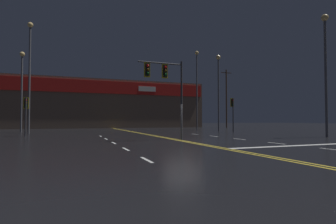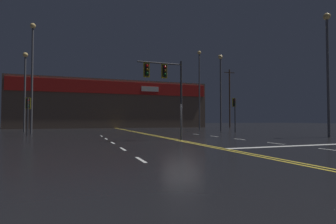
{
  "view_description": "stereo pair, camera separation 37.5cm",
  "coord_description": "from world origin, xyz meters",
  "px_view_note": "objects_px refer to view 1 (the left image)",
  "views": [
    {
      "loc": [
        -7.03,
        -15.96,
        1.37
      ],
      "look_at": [
        0.0,
        2.71,
        2.0
      ],
      "focal_mm": 28.0,
      "sensor_mm": 36.0,
      "label": 1
    },
    {
      "loc": [
        -6.67,
        -16.09,
        1.37
      ],
      "look_at": [
        0.0,
        2.71,
        2.0
      ],
      "focal_mm": 28.0,
      "sensor_mm": 36.0,
      "label": 2
    }
  ],
  "objects_px": {
    "streetlight_near_right": "(22,81)",
    "streetlight_far_right": "(197,81)",
    "streetlight_far_left": "(218,83)",
    "streetlight_far_median": "(326,59)",
    "traffic_signal_median": "(165,79)",
    "traffic_signal_corner_northwest": "(26,108)",
    "traffic_signal_corner_northeast": "(233,107)",
    "streetlight_median_approach": "(30,64)"
  },
  "relations": [
    {
      "from": "streetlight_near_right",
      "to": "streetlight_median_approach",
      "type": "relative_size",
      "value": 0.81
    },
    {
      "from": "streetlight_far_left",
      "to": "streetlight_far_right",
      "type": "distance_m",
      "value": 6.0
    },
    {
      "from": "traffic_signal_median",
      "to": "streetlight_near_right",
      "type": "distance_m",
      "value": 20.71
    },
    {
      "from": "traffic_signal_corner_northwest",
      "to": "streetlight_far_right",
      "type": "relative_size",
      "value": 0.28
    },
    {
      "from": "traffic_signal_median",
      "to": "streetlight_median_approach",
      "type": "bearing_deg",
      "value": 127.4
    },
    {
      "from": "traffic_signal_corner_northeast",
      "to": "streetlight_far_right",
      "type": "bearing_deg",
      "value": 88.27
    },
    {
      "from": "traffic_signal_median",
      "to": "traffic_signal_corner_northwest",
      "type": "distance_m",
      "value": 12.82
    },
    {
      "from": "streetlight_far_right",
      "to": "streetlight_far_median",
      "type": "relative_size",
      "value": 1.16
    },
    {
      "from": "traffic_signal_median",
      "to": "traffic_signal_corner_northeast",
      "type": "height_order",
      "value": "traffic_signal_median"
    },
    {
      "from": "traffic_signal_corner_northeast",
      "to": "streetlight_far_median",
      "type": "bearing_deg",
      "value": -78.14
    },
    {
      "from": "streetlight_far_left",
      "to": "traffic_signal_corner_northwest",
      "type": "bearing_deg",
      "value": -170.03
    },
    {
      "from": "streetlight_median_approach",
      "to": "streetlight_far_right",
      "type": "height_order",
      "value": "streetlight_far_right"
    },
    {
      "from": "streetlight_median_approach",
      "to": "streetlight_far_left",
      "type": "distance_m",
      "value": 21.81
    },
    {
      "from": "traffic_signal_corner_northwest",
      "to": "streetlight_far_left",
      "type": "distance_m",
      "value": 22.0
    },
    {
      "from": "streetlight_near_right",
      "to": "streetlight_far_right",
      "type": "bearing_deg",
      "value": 1.74
    },
    {
      "from": "traffic_signal_median",
      "to": "streetlight_far_right",
      "type": "distance_m",
      "value": 21.57
    },
    {
      "from": "streetlight_median_approach",
      "to": "streetlight_far_right",
      "type": "xyz_separation_m",
      "value": [
        21.67,
        4.76,
        0.12
      ]
    },
    {
      "from": "traffic_signal_median",
      "to": "traffic_signal_corner_northeast",
      "type": "bearing_deg",
      "value": 36.63
    },
    {
      "from": "streetlight_median_approach",
      "to": "traffic_signal_corner_northwest",
      "type": "bearing_deg",
      "value": -85.2
    },
    {
      "from": "traffic_signal_corner_northeast",
      "to": "traffic_signal_corner_northwest",
      "type": "bearing_deg",
      "value": -179.58
    },
    {
      "from": "streetlight_median_approach",
      "to": "streetlight_far_left",
      "type": "relative_size",
      "value": 1.18
    },
    {
      "from": "streetlight_far_right",
      "to": "traffic_signal_median",
      "type": "bearing_deg",
      "value": -122.95
    },
    {
      "from": "streetlight_far_left",
      "to": "streetlight_far_median",
      "type": "height_order",
      "value": "streetlight_far_median"
    },
    {
      "from": "traffic_signal_median",
      "to": "streetlight_far_left",
      "type": "relative_size",
      "value": 0.57
    },
    {
      "from": "traffic_signal_corner_northwest",
      "to": "streetlight_near_right",
      "type": "height_order",
      "value": "streetlight_near_right"
    },
    {
      "from": "streetlight_near_right",
      "to": "traffic_signal_corner_northeast",
      "type": "bearing_deg",
      "value": -21.19
    },
    {
      "from": "traffic_signal_median",
      "to": "traffic_signal_corner_northeast",
      "type": "xyz_separation_m",
      "value": [
        11.32,
        8.42,
        -1.34
      ]
    },
    {
      "from": "traffic_signal_corner_northwest",
      "to": "streetlight_far_left",
      "type": "bearing_deg",
      "value": 9.97
    },
    {
      "from": "traffic_signal_median",
      "to": "streetlight_far_median",
      "type": "distance_m",
      "value": 13.7
    },
    {
      "from": "traffic_signal_corner_northwest",
      "to": "traffic_signal_median",
      "type": "bearing_deg",
      "value": -40.58
    },
    {
      "from": "traffic_signal_corner_northwest",
      "to": "streetlight_median_approach",
      "type": "height_order",
      "value": "streetlight_median_approach"
    },
    {
      "from": "traffic_signal_corner_northwest",
      "to": "streetlight_far_right",
      "type": "height_order",
      "value": "streetlight_far_right"
    },
    {
      "from": "traffic_signal_corner_northeast",
      "to": "streetlight_far_left",
      "type": "bearing_deg",
      "value": 84.08
    },
    {
      "from": "streetlight_median_approach",
      "to": "streetlight_far_median",
      "type": "relative_size",
      "value": 1.14
    },
    {
      "from": "traffic_signal_corner_northwest",
      "to": "streetlight_far_left",
      "type": "height_order",
      "value": "streetlight_far_left"
    },
    {
      "from": "streetlight_far_left",
      "to": "streetlight_far_median",
      "type": "bearing_deg",
      "value": -82.75
    },
    {
      "from": "streetlight_far_left",
      "to": "streetlight_far_right",
      "type": "relative_size",
      "value": 0.83
    },
    {
      "from": "traffic_signal_corner_northwest",
      "to": "streetlight_median_approach",
      "type": "relative_size",
      "value": 0.29
    },
    {
      "from": "traffic_signal_median",
      "to": "traffic_signal_corner_northeast",
      "type": "relative_size",
      "value": 1.43
    },
    {
      "from": "traffic_signal_corner_northeast",
      "to": "streetlight_far_median",
      "type": "distance_m",
      "value": 10.84
    },
    {
      "from": "streetlight_far_left",
      "to": "traffic_signal_corner_northeast",
      "type": "bearing_deg",
      "value": -95.92
    },
    {
      "from": "streetlight_median_approach",
      "to": "streetlight_far_median",
      "type": "xyz_separation_m",
      "value": [
        23.49,
        -14.78,
        -0.78
      ]
    }
  ]
}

